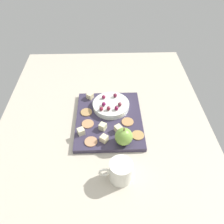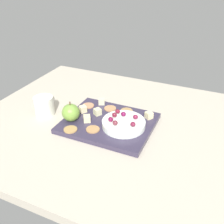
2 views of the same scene
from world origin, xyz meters
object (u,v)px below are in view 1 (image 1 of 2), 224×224
object	(u,v)px
grape_4	(120,104)
cracker_1	(128,122)
cracker_4	(91,142)
grape_0	(117,109)
cheese_cube_1	(103,126)
platter	(109,119)
cracker_0	(86,112)
cheese_cube_2	(104,139)
cracker_3	(88,124)
grape_1	(104,97)
cheese_cube_3	(118,129)
grape_3	(105,104)
apple_whole	(124,137)
grape_5	(101,109)
grape_2	(115,95)
cup	(121,171)
cracker_2	(138,135)
cheese_cube_4	(81,131)
cheese_cube_0	(90,96)
serving_dish	(111,105)
grape_6	(109,108)

from	to	relation	value
grape_4	cracker_1	bearing A→B (deg)	21.05
cracker_4	grape_0	bearing A→B (deg)	145.19
cheese_cube_1	grape_0	distance (cm)	10.37
platter	cracker_0	xyz separation A→B (cm)	(-3.61, -9.74, 1.10)
cheese_cube_2	cracker_3	world-z (taller)	cheese_cube_2
cracker_0	grape_1	bearing A→B (deg)	129.53
cheese_cube_3	grape_3	world-z (taller)	grape_3
apple_whole	cheese_cube_2	distance (cm)	7.71
cheese_cube_2	grape_5	world-z (taller)	grape_5
grape_1	cheese_cube_2	bearing A→B (deg)	-0.39
cheese_cube_1	cracker_1	world-z (taller)	cheese_cube_1
platter	grape_2	world-z (taller)	grape_2
grape_0	cup	size ratio (longest dim) A/B	0.17
cracker_2	grape_4	world-z (taller)	grape_4
platter	grape_5	world-z (taller)	grape_5
cracker_2	grape_0	xyz separation A→B (cm)	(-12.36, -7.86, 3.10)
cheese_cube_4	cracker_3	distance (cm)	5.72
cheese_cube_2	cheese_cube_3	world-z (taller)	same
cracker_2	cracker_3	distance (cm)	21.10
cheese_cube_2	cheese_cube_3	size ratio (longest dim) A/B	1.00
cracker_2	platter	bearing A→B (deg)	-132.41
cheese_cube_1	grape_0	bearing A→B (deg)	144.41
platter	cheese_cube_2	size ratio (longest dim) A/B	13.20
cracker_4	cheese_cube_0	bearing A→B (deg)	-177.19
platter	cracker_0	world-z (taller)	cracker_0
cracker_2	cup	bearing A→B (deg)	-24.60
cracker_0	platter	bearing A→B (deg)	69.68
apple_whole	cracker_4	world-z (taller)	apple_whole
serving_dish	cheese_cube_1	bearing A→B (deg)	-16.27
serving_dish	cheese_cube_0	distance (cm)	11.70
cracker_4	grape_6	distance (cm)	17.26
cracker_0	apple_whole	bearing A→B (deg)	41.35
cheese_cube_1	cracker_4	bearing A→B (deg)	-33.83
cheese_cube_2	grape_2	bearing A→B (deg)	167.59
grape_3	cup	world-z (taller)	cup
cheese_cube_1	cheese_cube_2	bearing A→B (deg)	4.99
cheese_cube_1	cracker_0	world-z (taller)	cheese_cube_1
cheese_cube_1	grape_4	xyz separation A→B (cm)	(-10.91, 7.42, 2.03)
cheese_cube_3	grape_6	bearing A→B (deg)	-159.85
cracker_1	grape_1	bearing A→B (deg)	-143.08
grape_0	grape_3	xyz separation A→B (cm)	(-3.04, -4.91, -0.03)
cracker_3	grape_3	xyz separation A→B (cm)	(-8.59, 7.20, 3.08)
serving_dish	cup	world-z (taller)	cup
cracker_1	grape_1	world-z (taller)	grape_1
grape_3	cracker_4	bearing A→B (deg)	-17.04
cheese_cube_3	grape_3	xyz separation A→B (cm)	(-12.65, -5.22, 2.00)
grape_4	cheese_cube_4	bearing A→B (deg)	-50.21
cracker_0	cracker_4	size ratio (longest dim) A/B	1.00
cracker_3	grape_3	bearing A→B (deg)	140.03
cracker_2	cracker_3	xyz separation A→B (cm)	(-6.80, -19.98, 0.00)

